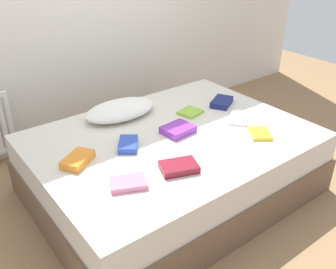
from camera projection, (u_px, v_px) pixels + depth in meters
The scene contains 12 objects.
ground_plane at pixel (172, 190), 2.96m from camera, with size 8.00×8.00×0.00m, color #93704C.
bed at pixel (172, 164), 2.84m from camera, with size 2.00×1.50×0.50m.
pillow at pixel (120, 110), 2.97m from camera, with size 0.59×0.36×0.11m, color white.
textbook_yellow at pixel (260, 134), 2.71m from camera, with size 0.18×0.14×0.03m, color yellow.
textbook_pink at pixel (128, 183), 2.17m from camera, with size 0.21×0.15×0.03m, color pink.
textbook_lime at pixel (190, 112), 3.03m from camera, with size 0.18×0.15×0.02m, color #8CC638.
textbook_purple at pixel (177, 129), 2.74m from camera, with size 0.22×0.18×0.05m, color purple.
textbook_blue at pixel (128, 144), 2.55m from camera, with size 0.21×0.12×0.04m, color #2847B7.
textbook_navy at pixel (222, 102), 3.18m from camera, with size 0.23×0.14×0.05m, color navy.
textbook_white at pixel (239, 118), 2.94m from camera, with size 0.24×0.14×0.02m, color white.
textbook_orange at pixel (78, 160), 2.38m from camera, with size 0.22×0.13×0.05m, color orange.
textbook_maroon at pixel (179, 167), 2.31m from camera, with size 0.23×0.16×0.05m, color maroon.
Camera 1 is at (-1.47, -1.88, 1.80)m, focal length 39.99 mm.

